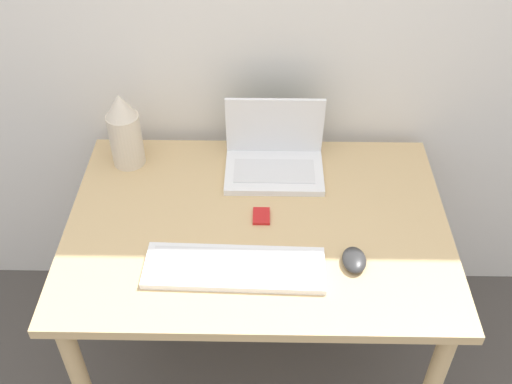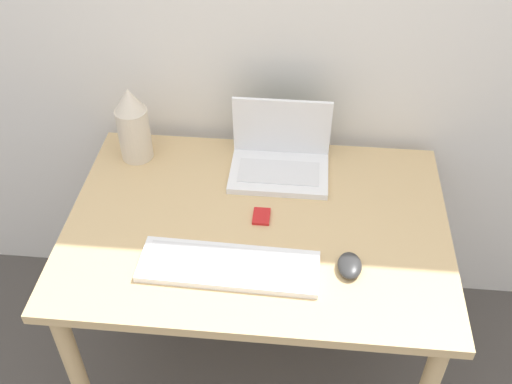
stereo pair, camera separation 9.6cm
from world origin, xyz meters
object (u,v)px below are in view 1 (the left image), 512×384
mp3_player (261,216)px  mouse (354,260)px  keyboard (235,268)px  laptop (274,156)px  vase (124,130)px

mp3_player → mouse: bearing=-35.1°
mp3_player → keyboard: bearing=-108.7°
mouse → keyboard: bearing=-174.9°
laptop → mp3_player: 0.23m
vase → mouse: bearing=-32.2°
laptop → keyboard: (-0.11, -0.43, -0.04)m
mouse → mp3_player: size_ratio=1.39×
keyboard → mp3_player: bearing=71.3°
keyboard → mouse: 0.32m
laptop → mouse: (0.21, -0.40, -0.04)m
laptop → mouse: bearing=-62.3°
keyboard → mp3_player: size_ratio=7.21×
keyboard → mouse: (0.32, 0.03, 0.00)m
laptop → vase: (-0.46, 0.02, 0.07)m
keyboard → mp3_player: 0.21m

